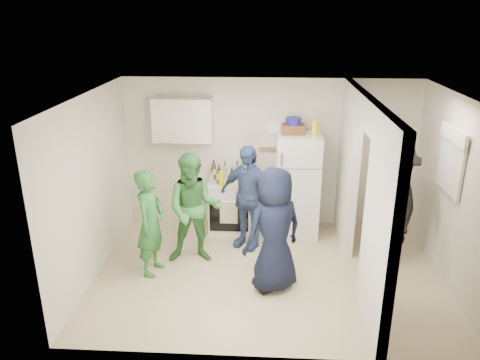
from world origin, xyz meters
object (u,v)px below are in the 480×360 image
at_px(wicker_basket, 293,129).
at_px(person_navy, 274,230).
at_px(fridge, 297,185).
at_px(blue_bowl, 293,121).
at_px(yellow_cup_stack_top, 315,128).
at_px(stove, 230,206).
at_px(person_green_center, 194,209).
at_px(person_green_left, 151,223).
at_px(person_denim, 247,197).
at_px(person_nook, 392,204).

distance_m(wicker_basket, person_navy, 1.98).
bearing_deg(wicker_basket, person_navy, -99.50).
distance_m(fridge, blue_bowl, 1.05).
bearing_deg(yellow_cup_stack_top, stove, 174.33).
xyz_separation_m(wicker_basket, person_green_center, (-1.42, -1.07, -0.93)).
bearing_deg(yellow_cup_stack_top, wicker_basket, 154.89).
bearing_deg(yellow_cup_stack_top, person_green_center, -152.17).
bearing_deg(person_green_left, yellow_cup_stack_top, -49.81).
relative_size(fridge, wicker_basket, 4.79).
bearing_deg(blue_bowl, stove, -178.84).
height_order(person_denim, person_nook, person_nook).
bearing_deg(blue_bowl, wicker_basket, 0.00).
bearing_deg(yellow_cup_stack_top, person_denim, -157.06).
relative_size(stove, person_nook, 0.48).
relative_size(person_green_left, person_denim, 0.93).
relative_size(person_green_center, person_nook, 0.91).
bearing_deg(person_nook, stove, -115.39).
bearing_deg(stove, person_denim, -61.11).
xyz_separation_m(person_green_center, person_denim, (0.74, 0.50, -0.00)).
height_order(yellow_cup_stack_top, person_nook, yellow_cup_stack_top).
bearing_deg(person_nook, wicker_basket, -128.01).
xyz_separation_m(stove, person_green_center, (-0.43, -1.05, 0.39)).
bearing_deg(person_nook, yellow_cup_stack_top, -130.13).
xyz_separation_m(wicker_basket, blue_bowl, (0.00, 0.00, 0.13)).
xyz_separation_m(fridge, person_green_left, (-2.07, -1.38, -0.08)).
xyz_separation_m(wicker_basket, person_denim, (-0.68, -0.57, -0.93)).
bearing_deg(person_green_left, blue_bowl, -43.05).
bearing_deg(fridge, person_green_left, -146.36).
xyz_separation_m(wicker_basket, person_nook, (1.40, -0.91, -0.85)).
relative_size(yellow_cup_stack_top, person_nook, 0.14).
height_order(yellow_cup_stack_top, person_green_left, yellow_cup_stack_top).
xyz_separation_m(fridge, wicker_basket, (-0.10, 0.05, 0.91)).
height_order(yellow_cup_stack_top, person_green_center, yellow_cup_stack_top).
height_order(fridge, yellow_cup_stack_top, yellow_cup_stack_top).
xyz_separation_m(person_green_center, person_navy, (1.14, -0.66, 0.02)).
xyz_separation_m(person_denim, person_nook, (2.08, -0.34, 0.09)).
distance_m(person_green_left, person_nook, 3.42).
height_order(wicker_basket, person_green_center, wicker_basket).
bearing_deg(fridge, blue_bowl, 153.43).
relative_size(person_denim, person_navy, 0.98).
xyz_separation_m(wicker_basket, person_navy, (-0.29, -1.73, -0.91)).
distance_m(fridge, person_denim, 0.94).
bearing_deg(person_navy, person_green_left, -41.77).
relative_size(wicker_basket, yellow_cup_stack_top, 1.40).
relative_size(blue_bowl, person_navy, 0.14).
relative_size(fridge, yellow_cup_stack_top, 6.71).
bearing_deg(person_green_center, person_nook, -0.81).
xyz_separation_m(blue_bowl, person_green_center, (-1.42, -1.07, -1.06)).
relative_size(fridge, blue_bowl, 6.99).
bearing_deg(yellow_cup_stack_top, fridge, 155.56).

